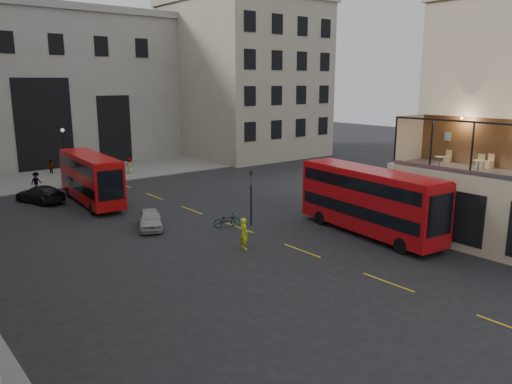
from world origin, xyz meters
TOP-DOWN VIEW (x-y plane):
  - ground at (0.00, 0.00)m, footprint 140.00×140.00m
  - host_frontage at (6.50, 0.00)m, footprint 3.00×11.00m
  - cafe_floor at (6.50, 0.00)m, footprint 3.00×10.00m
  - gateway at (-5.00, 47.99)m, footprint 35.00×10.60m
  - building_right at (20.00, 39.97)m, footprint 16.60×18.60m
  - pavement_far at (-6.00, 38.00)m, footprint 40.00×12.00m
  - traffic_light_near at (-1.00, 12.00)m, footprint 0.16×0.20m
  - street_lamp_b at (-6.00, 34.00)m, footprint 0.36×0.36m
  - bus_near at (3.50, 5.62)m, footprint 3.60×10.80m
  - bus_far at (-7.03, 24.99)m, footprint 3.08×10.07m
  - car_a at (-6.69, 15.66)m, footprint 2.96×4.05m
  - car_b at (-4.31, 31.25)m, footprint 3.57×5.21m
  - car_c at (-10.15, 27.97)m, footprint 3.38×5.09m
  - bicycle at (-2.52, 12.74)m, footprint 1.91×1.16m
  - cyclist at (-4.39, 8.41)m, footprint 0.59×0.77m
  - pedestrian_b at (-9.06, 32.86)m, footprint 1.23×0.99m
  - pedestrian_c at (-5.56, 40.00)m, footprint 0.99×0.74m
  - pedestrian_d at (1.00, 35.09)m, footprint 0.95×1.03m
  - cafe_table_mid at (5.77, -0.04)m, footprint 0.56×0.56m
  - cafe_table_far at (5.48, 2.17)m, footprint 0.54×0.54m
  - cafe_chair_b at (7.60, 0.25)m, footprint 0.50×0.50m
  - cafe_chair_c at (7.47, 0.70)m, footprint 0.46×0.46m
  - cafe_chair_d at (7.61, 2.90)m, footprint 0.42×0.42m

SIDE VIEW (x-z plane):
  - ground at x=0.00m, z-range 0.00..0.00m
  - pavement_far at x=-6.00m, z-range 0.00..0.12m
  - bicycle at x=-2.52m, z-range 0.00..0.95m
  - car_a at x=-6.69m, z-range 0.00..1.28m
  - car_c at x=-10.15m, z-range 0.00..1.37m
  - pedestrian_c at x=-5.56m, z-range 0.00..1.56m
  - car_b at x=-4.31m, z-range 0.00..1.63m
  - pedestrian_b at x=-9.06m, z-range 0.00..1.67m
  - pedestrian_d at x=1.00m, z-range 0.00..1.77m
  - cyclist at x=-4.39m, z-range 0.00..1.88m
  - bus_far at x=-7.03m, z-range 0.24..4.20m
  - host_frontage at x=6.50m, z-range 0.00..4.50m
  - bus_near at x=3.50m, z-range 0.26..4.49m
  - street_lamp_b at x=-6.00m, z-range -0.27..5.06m
  - traffic_light_near at x=-1.00m, z-range 0.52..4.32m
  - cafe_floor at x=6.50m, z-range 4.50..4.60m
  - cafe_chair_d at x=7.61m, z-range 4.45..5.23m
  - cafe_chair_c at x=7.47m, z-range 4.44..5.24m
  - cafe_chair_b at x=7.60m, z-range 4.43..5.28m
  - cafe_table_far at x=5.48m, z-range 4.71..5.39m
  - cafe_table_mid at x=5.77m, z-range 4.71..5.41m
  - gateway at x=-5.00m, z-range 0.39..18.39m
  - building_right at x=20.00m, z-range 0.39..20.39m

